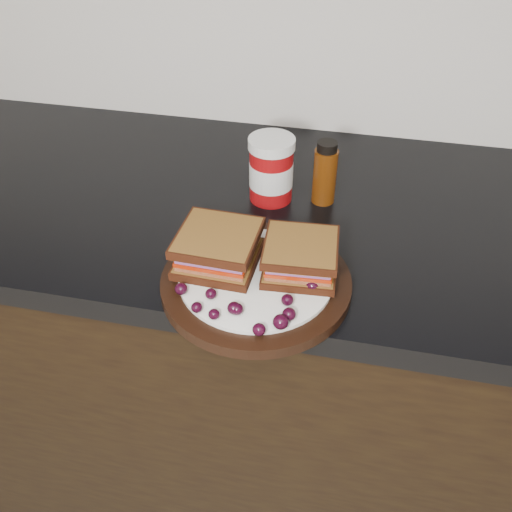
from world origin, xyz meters
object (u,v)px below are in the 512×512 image
(condiment_jar, at_px, (271,169))
(sandwich_left, at_px, (218,248))
(plate, at_px, (256,283))
(oil_bottle, at_px, (325,172))

(condiment_jar, bearing_deg, sandwich_left, -99.29)
(plate, distance_m, oil_bottle, 0.27)
(plate, bearing_deg, condiment_jar, 95.77)
(plate, distance_m, condiment_jar, 0.25)
(sandwich_left, bearing_deg, condiment_jar, 82.76)
(plate, xyz_separation_m, sandwich_left, (-0.06, 0.02, 0.04))
(plate, relative_size, sandwich_left, 2.42)
(oil_bottle, bearing_deg, plate, -105.24)
(sandwich_left, relative_size, oil_bottle, 1.00)
(condiment_jar, bearing_deg, plate, -84.23)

